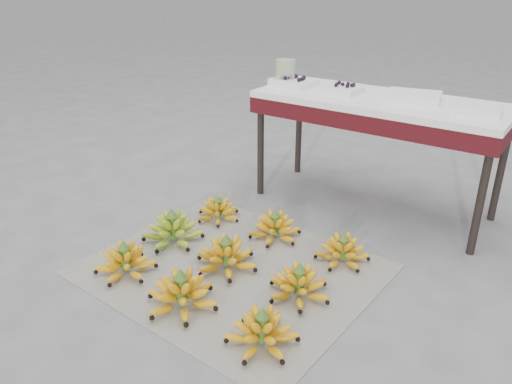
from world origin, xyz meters
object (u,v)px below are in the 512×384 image
Objects in this scene: bunch_back_left at (218,211)px; vendor_table at (379,111)px; bunch_front_center at (182,294)px; tray_far_left at (294,82)px; bunch_front_right at (262,332)px; bunch_back_right at (342,251)px; tray_right at (413,96)px; bunch_back_center at (275,228)px; bunch_front_left at (125,262)px; tray_far_right at (476,109)px; glass_jar at (285,72)px; newspaper_mat at (232,269)px; tray_left at (341,89)px; bunch_mid_left at (173,230)px; bunch_mid_center at (227,256)px; bunch_mid_right at (299,285)px.

bunch_back_left is 0.18× the size of vendor_table.
tray_far_left is (-0.30, 1.34, 0.60)m from bunch_front_center.
tray_far_left reaches higher than bunch_front_center.
bunch_back_right is (-0.02, 0.69, -0.00)m from bunch_front_right.
tray_far_left is at bearing -175.04° from tray_right.
bunch_front_center is 0.71m from bunch_back_center.
tray_far_right reaches higher than bunch_front_left.
glass_jar is at bearing -179.89° from tray_far_left.
bunch_back_left is at bearing 117.28° from bunch_front_right.
tray_left is (0.01, 1.00, 0.66)m from newspaper_mat.
bunch_front_center is at bearing -118.91° from tray_far_right.
bunch_front_left is at bearing -119.86° from tray_right.
bunch_mid_center is at bearing -24.69° from bunch_mid_left.
bunch_front_center is 1.57m from tray_right.
tray_left is (-0.39, 1.34, 0.60)m from bunch_front_right.
tray_right reaches higher than bunch_mid_center.
bunch_front_left is 1.41× the size of bunch_back_left.
vendor_table is (0.24, 1.02, 0.57)m from newspaper_mat.
newspaper_mat is at bearing 20.56° from bunch_front_left.
newspaper_mat is 3.37× the size of bunch_front_center.
bunch_mid_right is 1.22m from tray_right.
bunch_front_center reaches higher than bunch_back_center.
bunch_mid_right is at bearing 3.53° from bunch_front_left.
bunch_mid_right reaches higher than bunch_back_center.
bunch_mid_left is 0.33m from bunch_back_left.
glass_jar is (-1.09, 0.01, 0.06)m from tray_far_right.
bunch_mid_left is at bearing -92.82° from glass_jar.
vendor_table is at bearing 106.07° from bunch_mid_right.
tray_far_left is 1.03m from tray_far_right.
tray_left is (0.39, 1.30, 0.60)m from bunch_front_left.
bunch_front_right is at bearing -73.69° from bunch_mid_right.
bunch_back_left is 1.41m from tray_far_right.
bunch_mid_right is at bearing -54.38° from glass_jar.
bunch_back_left is at bearing 101.94° from bunch_front_center.
tray_far_right reaches higher than newspaper_mat.
bunch_front_right is 1.14× the size of tray_right.
bunch_mid_center is 1.27× the size of tray_far_right.
tray_far_right is at bearing -1.34° from tray_left.
bunch_mid_center is 0.99× the size of tray_right.
bunch_front_center reaches higher than bunch_mid_center.
glass_jar is (-0.74, 0.64, 0.66)m from bunch_back_right.
bunch_front_left is 1.45× the size of tray_far_right.
tray_right is 0.76m from glass_jar.
bunch_back_right is 1.40× the size of tray_left.
bunch_front_center is 1.58× the size of tray_left.
bunch_back_center is 0.88m from tray_left.
bunch_mid_left reaches higher than bunch_mid_right.
vendor_table is at bearing 2.05° from glass_jar.
bunch_front_left is 1.49m from tray_left.
bunch_front_left is 0.78m from bunch_front_right.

